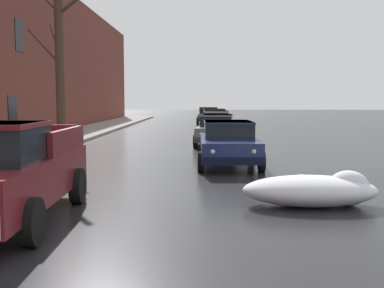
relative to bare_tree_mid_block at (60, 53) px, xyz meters
name	(u,v)px	position (x,y,z in m)	size (l,w,h in m)	color
snow_bank_along_left_kerb	(315,190)	(7.82, -9.35, -3.59)	(2.68, 1.32, 0.70)	white
snow_bank_mid_block_left	(30,152)	(-0.26, -2.89, -3.56)	(2.57, 1.18, 0.72)	white
bare_tree_mid_block	(60,53)	(0.00, 0.00, 0.00)	(3.19, 2.51, 7.79)	#423323
pickup_truck_maroon_approaching_near_lane	(1,172)	(2.15, -10.84, -3.03)	(2.20, 4.98, 1.76)	maroon
sedan_darkblue_parked_kerbside_close	(228,142)	(6.39, -3.45, -3.15)	(2.00, 4.40, 1.42)	navy
sedan_grey_parked_kerbside_mid	(217,129)	(6.21, 3.19, -3.16)	(2.12, 4.13, 1.42)	slate
sedan_silver_parked_far_down_block	(217,123)	(6.37, 9.62, -3.16)	(1.94, 3.96, 1.42)	#B7B7BC
sedan_maroon_queued_behind_truck	(214,118)	(6.40, 16.27, -3.15)	(2.04, 4.14, 1.42)	maroon
sedan_green_at_far_intersection	(208,115)	(6.01, 22.43, -3.15)	(1.99, 4.24, 1.42)	#1E5633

